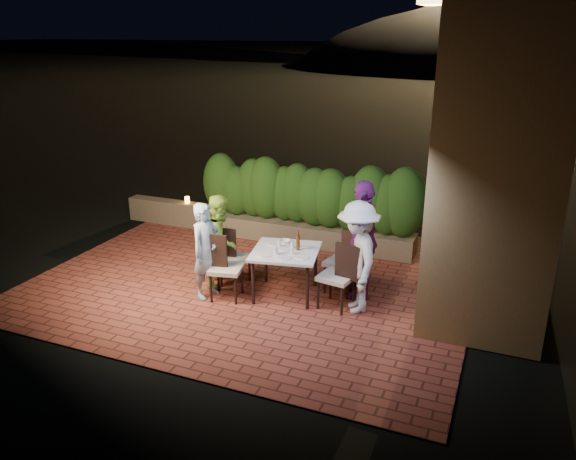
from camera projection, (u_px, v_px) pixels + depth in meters
The scene contains 31 objects.
ground at pixel (246, 289), 9.10m from camera, with size 400.00×400.00×0.00m, color black.
terrace_floor at pixel (259, 280), 9.56m from camera, with size 7.00×6.00×0.15m, color brown.
building_wall at pixel (507, 129), 8.71m from camera, with size 1.60×5.00×5.00m, color olive.
window_pane at pixel (448, 163), 8.72m from camera, with size 0.08×1.00×1.40m, color black.
window_frame at pixel (447, 163), 8.72m from camera, with size 0.06×1.15×1.55m, color black.
planter at pixel (307, 233), 10.96m from camera, with size 4.20×0.55×0.40m, color brown.
hedge at pixel (307, 196), 10.71m from camera, with size 4.00×0.70×1.10m, color #1F4312, non-canonical shape.
parapet at pixel (176, 213), 12.02m from camera, with size 2.20×0.30×0.50m, color brown.
hill at pixel (505, 106), 61.97m from camera, with size 52.00×40.00×22.00m, color black.
dining_table at pixel (286, 273), 8.75m from camera, with size 1.00×1.00×0.75m, color white, non-canonical shape.
plate_nw at pixel (264, 255), 8.44m from camera, with size 0.23×0.23×0.01m, color white.
plate_sw at pixel (272, 243), 8.90m from camera, with size 0.22×0.22×0.01m, color white.
plate_ne at pixel (302, 257), 8.35m from camera, with size 0.21×0.21×0.01m, color white.
plate_se at pixel (306, 247), 8.74m from camera, with size 0.20×0.20×0.01m, color white.
plate_centre at pixel (284, 249), 8.66m from camera, with size 0.20×0.20×0.01m, color white.
plate_front at pixel (284, 258), 8.34m from camera, with size 0.21×0.21×0.01m, color white.
glass_nw at pixel (276, 250), 8.46m from camera, with size 0.07×0.07×0.12m, color silver.
glass_sw at pixel (279, 243), 8.78m from camera, with size 0.06×0.06×0.10m, color silver.
glass_ne at pixel (292, 251), 8.47m from camera, with size 0.06×0.06×0.10m, color silver.
glass_se at pixel (292, 245), 8.71m from camera, with size 0.06×0.06×0.10m, color silver.
beer_bottle at pixel (298, 240), 8.59m from camera, with size 0.06×0.06×0.31m, color #512C0D, non-canonical shape.
bowl at pixel (285, 241), 8.94m from camera, with size 0.17×0.17×0.04m, color white.
chair_left_front at pixel (226, 267), 8.60m from camera, with size 0.48×0.48×1.03m, color black, non-canonical shape.
chair_left_back at pixel (235, 257), 9.10m from camera, with size 0.44×0.44×0.95m, color black, non-canonical shape.
chair_right_front at pixel (337, 275), 8.31m from camera, with size 0.48×0.48×1.04m, color black, non-canonical shape.
chair_right_back at pixel (343, 261), 8.80m from camera, with size 0.49×0.49×1.06m, color black, non-canonical shape.
diner_blue at pixel (206, 251), 8.60m from camera, with size 0.55×0.36×1.51m, color #ABC8DC.
diner_green at pixel (221, 240), 9.06m from camera, with size 0.73×0.57×1.50m, color #91BE3B.
diner_white at pixel (358, 257), 8.12m from camera, with size 1.09×0.62×1.68m, color silver.
diner_purple at pixel (362, 239), 8.57m from camera, with size 1.09×0.46×1.87m, color #712672.
parapet_lamp at pixel (187, 200), 11.80m from camera, with size 0.10×0.10×0.14m, color orange.
Camera 1 is at (3.78, -7.36, 3.95)m, focal length 35.00 mm.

